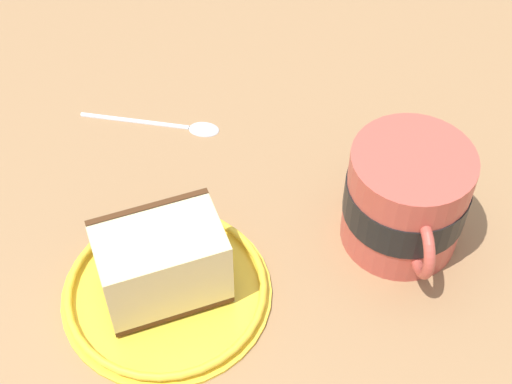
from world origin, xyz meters
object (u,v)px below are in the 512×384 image
at_px(tea_mug, 406,198).
at_px(teaspoon, 179,124).
at_px(small_plate, 167,291).
at_px(cake_slice, 162,263).

relative_size(tea_mug, teaspoon, 0.91).
bearing_deg(tea_mug, small_plate, 151.53).
xyz_separation_m(cake_slice, teaspoon, (0.13, 0.13, -0.04)).
bearing_deg(cake_slice, tea_mug, -29.25).
distance_m(small_plate, teaspoon, 0.19).
height_order(small_plate, teaspoon, small_plate).
relative_size(small_plate, tea_mug, 1.53).
bearing_deg(tea_mug, cake_slice, 150.75).
xyz_separation_m(small_plate, tea_mug, (0.18, -0.10, 0.04)).
distance_m(small_plate, tea_mug, 0.21).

